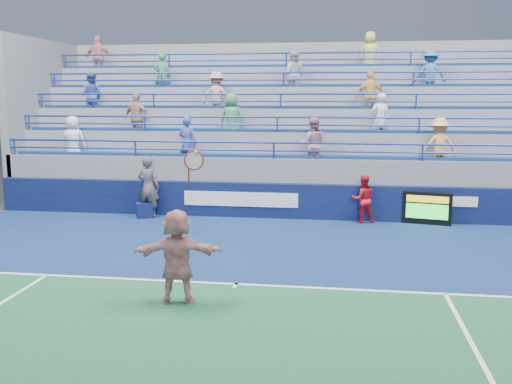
% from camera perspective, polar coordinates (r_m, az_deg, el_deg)
% --- Properties ---
extents(ground, '(120.00, 120.00, 0.00)m').
position_cam_1_polar(ground, '(11.72, -2.00, -9.29)').
color(ground, '#333538').
extents(sponsor_wall, '(18.00, 0.32, 1.10)m').
position_cam_1_polar(sponsor_wall, '(17.82, 1.70, -0.88)').
color(sponsor_wall, '#0A1138').
rests_on(sponsor_wall, ground).
extents(bleacher_stand, '(18.00, 5.60, 6.13)m').
position_cam_1_polar(bleacher_stand, '(21.39, 2.84, 3.58)').
color(bleacher_stand, slate).
rests_on(bleacher_stand, ground).
extents(serve_speed_board, '(1.41, 0.44, 0.98)m').
position_cam_1_polar(serve_speed_board, '(17.65, 16.75, -1.59)').
color(serve_speed_board, black).
rests_on(serve_speed_board, ground).
extents(judge_chair, '(0.65, 0.66, 0.87)m').
position_cam_1_polar(judge_chair, '(18.26, -11.09, -1.67)').
color(judge_chair, '#0D1741').
rests_on(judge_chair, ground).
extents(tennis_player, '(1.71, 0.81, 2.85)m').
position_cam_1_polar(tennis_player, '(10.63, -7.88, -6.33)').
color(tennis_player, white).
rests_on(tennis_player, ground).
extents(line_judge, '(0.76, 0.55, 1.95)m').
position_cam_1_polar(line_judge, '(18.14, -10.70, 0.51)').
color(line_judge, '#141A38').
rests_on(line_judge, ground).
extents(ball_girl, '(0.81, 0.70, 1.45)m').
position_cam_1_polar(ball_girl, '(17.39, 10.65, -0.71)').
color(ball_girl, red).
rests_on(ball_girl, ground).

